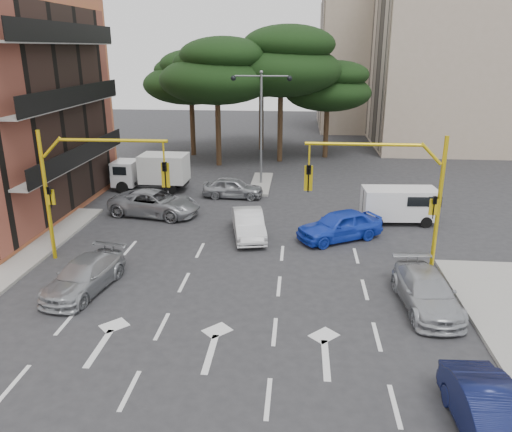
{
  "coord_description": "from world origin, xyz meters",
  "views": [
    {
      "loc": [
        2.67,
        -18.62,
        9.37
      ],
      "look_at": [
        0.67,
        4.24,
        1.6
      ],
      "focal_mm": 35.0,
      "sensor_mm": 36.0,
      "label": 1
    }
  ],
  "objects_px": {
    "signal_mast_left": "(83,179)",
    "car_silver_cross_b": "(233,188)",
    "car_blue_compact": "(340,225)",
    "car_silver_cross_a": "(155,203)",
    "car_navy_parked": "(491,417)",
    "signal_mast_right": "(397,186)",
    "box_truck_a": "(151,172)",
    "street_lamp_center": "(261,108)",
    "car_silver_wagon": "(84,276)",
    "car_silver_parked": "(426,291)",
    "car_white_hatch": "(248,224)",
    "van_white": "(399,205)"
  },
  "relations": [
    {
      "from": "signal_mast_left",
      "to": "car_silver_cross_b",
      "type": "xyz_separation_m",
      "value": [
        5.23,
        10.62,
        -3.22
      ]
    },
    {
      "from": "car_blue_compact",
      "to": "car_silver_cross_a",
      "type": "bearing_deg",
      "value": -135.72
    },
    {
      "from": "car_silver_cross_b",
      "to": "car_navy_parked",
      "type": "distance_m",
      "value": 22.6
    },
    {
      "from": "signal_mast_right",
      "to": "box_truck_a",
      "type": "distance_m",
      "value": 18.68
    },
    {
      "from": "street_lamp_center",
      "to": "car_silver_wagon",
      "type": "xyz_separation_m",
      "value": [
        -5.83,
        -17.04,
        -4.78
      ]
    },
    {
      "from": "car_silver_parked",
      "to": "box_truck_a",
      "type": "relative_size",
      "value": 0.89
    },
    {
      "from": "street_lamp_center",
      "to": "car_navy_parked",
      "type": "relative_size",
      "value": 1.9
    },
    {
      "from": "car_silver_cross_b",
      "to": "car_navy_parked",
      "type": "bearing_deg",
      "value": -153.7
    },
    {
      "from": "street_lamp_center",
      "to": "car_white_hatch",
      "type": "distance_m",
      "value": 11.47
    },
    {
      "from": "car_white_hatch",
      "to": "car_silver_cross_b",
      "type": "bearing_deg",
      "value": 92.6
    },
    {
      "from": "car_silver_parked",
      "to": "box_truck_a",
      "type": "distance_m",
      "value": 21.3
    },
    {
      "from": "box_truck_a",
      "to": "car_silver_parked",
      "type": "bearing_deg",
      "value": -133.75
    },
    {
      "from": "car_silver_wagon",
      "to": "car_silver_cross_b",
      "type": "bearing_deg",
      "value": 82.12
    },
    {
      "from": "car_navy_parked",
      "to": "car_silver_parked",
      "type": "distance_m",
      "value": 6.77
    },
    {
      "from": "car_blue_compact",
      "to": "car_silver_wagon",
      "type": "height_order",
      "value": "car_blue_compact"
    },
    {
      "from": "signal_mast_left",
      "to": "car_silver_cross_a",
      "type": "height_order",
      "value": "signal_mast_left"
    },
    {
      "from": "signal_mast_right",
      "to": "car_silver_parked",
      "type": "bearing_deg",
      "value": -76.32
    },
    {
      "from": "box_truck_a",
      "to": "van_white",
      "type": "bearing_deg",
      "value": -107.12
    },
    {
      "from": "signal_mast_left",
      "to": "car_silver_cross_b",
      "type": "height_order",
      "value": "signal_mast_left"
    },
    {
      "from": "car_white_hatch",
      "to": "signal_mast_left",
      "type": "bearing_deg",
      "value": -164.17
    },
    {
      "from": "car_blue_compact",
      "to": "car_white_hatch",
      "type": "bearing_deg",
      "value": -119.31
    },
    {
      "from": "signal_mast_right",
      "to": "car_silver_wagon",
      "type": "height_order",
      "value": "signal_mast_right"
    },
    {
      "from": "car_silver_parked",
      "to": "car_silver_cross_a",
      "type": "bearing_deg",
      "value": 139.29
    },
    {
      "from": "signal_mast_right",
      "to": "van_white",
      "type": "bearing_deg",
      "value": 77.0
    },
    {
      "from": "car_silver_cross_a",
      "to": "box_truck_a",
      "type": "xyz_separation_m",
      "value": [
        -1.72,
        5.27,
        0.53
      ]
    },
    {
      "from": "signal_mast_right",
      "to": "street_lamp_center",
      "type": "bearing_deg",
      "value": 115.91
    },
    {
      "from": "signal_mast_right",
      "to": "car_navy_parked",
      "type": "xyz_separation_m",
      "value": [
        0.8,
        -10.03,
        -3.21
      ]
    },
    {
      "from": "signal_mast_right",
      "to": "car_blue_compact",
      "type": "relative_size",
      "value": 1.34
    },
    {
      "from": "signal_mast_left",
      "to": "car_white_hatch",
      "type": "relative_size",
      "value": 1.41
    },
    {
      "from": "car_blue_compact",
      "to": "signal_mast_left",
      "type": "bearing_deg",
      "value": -102.52
    },
    {
      "from": "car_blue_compact",
      "to": "car_silver_cross_b",
      "type": "height_order",
      "value": "car_blue_compact"
    },
    {
      "from": "car_silver_wagon",
      "to": "street_lamp_center",
      "type": "bearing_deg",
      "value": 80.54
    },
    {
      "from": "car_silver_cross_b",
      "to": "car_silver_parked",
      "type": "bearing_deg",
      "value": -144.2
    },
    {
      "from": "van_white",
      "to": "box_truck_a",
      "type": "height_order",
      "value": "box_truck_a"
    },
    {
      "from": "street_lamp_center",
      "to": "car_blue_compact",
      "type": "xyz_separation_m",
      "value": [
        4.84,
        -10.41,
        -4.66
      ]
    },
    {
      "from": "signal_mast_right",
      "to": "car_white_hatch",
      "type": "xyz_separation_m",
      "value": [
        -6.64,
        3.56,
        -3.19
      ]
    },
    {
      "from": "signal_mast_left",
      "to": "car_silver_parked",
      "type": "height_order",
      "value": "signal_mast_left"
    },
    {
      "from": "box_truck_a",
      "to": "car_silver_cross_b",
      "type": "bearing_deg",
      "value": -100.63
    },
    {
      "from": "car_silver_cross_b",
      "to": "car_navy_parked",
      "type": "xyz_separation_m",
      "value": [
        9.18,
        -20.66,
        0.01
      ]
    },
    {
      "from": "signal_mast_left",
      "to": "street_lamp_center",
      "type": "distance_m",
      "value": 15.65
    },
    {
      "from": "car_silver_wagon",
      "to": "car_white_hatch",
      "type": "bearing_deg",
      "value": 57.17
    },
    {
      "from": "car_white_hatch",
      "to": "car_silver_wagon",
      "type": "xyz_separation_m",
      "value": [
        -5.99,
        -6.6,
        -0.05
      ]
    },
    {
      "from": "car_navy_parked",
      "to": "van_white",
      "type": "bearing_deg",
      "value": 84.63
    },
    {
      "from": "car_navy_parked",
      "to": "car_silver_parked",
      "type": "bearing_deg",
      "value": 87.11
    },
    {
      "from": "street_lamp_center",
      "to": "van_white",
      "type": "distance_m",
      "value": 12.01
    },
    {
      "from": "car_silver_cross_b",
      "to": "box_truck_a",
      "type": "distance_m",
      "value": 5.96
    },
    {
      "from": "car_silver_parked",
      "to": "van_white",
      "type": "xyz_separation_m",
      "value": [
        0.72,
        9.83,
        0.34
      ]
    },
    {
      "from": "car_silver_cross_a",
      "to": "box_truck_a",
      "type": "bearing_deg",
      "value": 29.12
    },
    {
      "from": "signal_mast_left",
      "to": "box_truck_a",
      "type": "distance_m",
      "value": 12.17
    },
    {
      "from": "signal_mast_right",
      "to": "car_white_hatch",
      "type": "height_order",
      "value": "signal_mast_right"
    }
  ]
}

